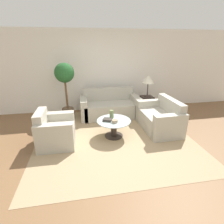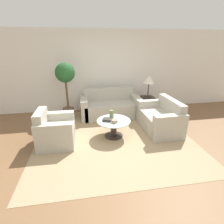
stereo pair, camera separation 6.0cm
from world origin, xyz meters
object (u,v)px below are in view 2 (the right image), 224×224
object	(u,v)px
bowl	(114,121)
vase	(112,114)
armchair	(54,132)
potted_plant	(66,80)
table_lamp	(149,80)
coffee_table	(114,126)
book_stack	(107,120)
loveseat	(161,119)
sofa_main	(110,107)

from	to	relation	value
bowl	vase	bearing A→B (deg)	94.22
armchair	potted_plant	xyz separation A→B (m)	(0.21, 1.55, 0.88)
table_lamp	coffee_table	bearing A→B (deg)	-135.32
coffee_table	vase	bearing A→B (deg)	98.87
armchair	vase	bearing A→B (deg)	-78.24
bowl	book_stack	world-z (taller)	bowl
table_lamp	potted_plant	size ratio (longest dim) A/B	0.40
loveseat	vase	size ratio (longest dim) A/B	6.93
sofa_main	book_stack	world-z (taller)	sofa_main
coffee_table	bowl	bearing A→B (deg)	-91.81
sofa_main	book_stack	xyz separation A→B (m)	(-0.28, -1.37, 0.17)
loveseat	bowl	bearing A→B (deg)	-78.18
bowl	sofa_main	bearing A→B (deg)	85.13
vase	book_stack	world-z (taller)	vase
coffee_table	sofa_main	bearing A→B (deg)	84.85
armchair	vase	xyz separation A→B (m)	(1.36, 0.26, 0.23)
table_lamp	vase	world-z (taller)	table_lamp
loveseat	potted_plant	world-z (taller)	potted_plant
loveseat	sofa_main	bearing A→B (deg)	-136.38
loveseat	bowl	distance (m)	1.36
loveseat	potted_plant	bearing A→B (deg)	-118.40
table_lamp	vase	xyz separation A→B (m)	(-1.36, -1.16, -0.59)
sofa_main	vase	xyz separation A→B (m)	(-0.15, -1.21, 0.24)
sofa_main	bowl	xyz separation A→B (m)	(-0.13, -1.50, 0.17)
sofa_main	bowl	size ratio (longest dim) A/B	12.58
loveseat	book_stack	distance (m)	1.49
sofa_main	armchair	xyz separation A→B (m)	(-1.51, -1.47, 0.00)
coffee_table	table_lamp	size ratio (longest dim) A/B	1.23
vase	book_stack	xyz separation A→B (m)	(-0.13, -0.16, -0.07)
book_stack	coffee_table	bearing A→B (deg)	22.64
sofa_main	loveseat	distance (m)	1.68
bowl	coffee_table	bearing A→B (deg)	88.19
potted_plant	loveseat	bearing A→B (deg)	-27.03
coffee_table	table_lamp	world-z (taller)	table_lamp
sofa_main	armchair	distance (m)	2.11
sofa_main	armchair	size ratio (longest dim) A/B	2.08
sofa_main	armchair	world-z (taller)	sofa_main
vase	armchair	bearing A→B (deg)	-169.01
sofa_main	coffee_table	bearing A→B (deg)	-95.15
armchair	vase	world-z (taller)	armchair
armchair	potted_plant	bearing A→B (deg)	-7.07
potted_plant	vase	distance (m)	1.84
bowl	loveseat	bearing A→B (deg)	13.19
sofa_main	potted_plant	bearing A→B (deg)	176.48
sofa_main	table_lamp	distance (m)	1.47
armchair	loveseat	world-z (taller)	loveseat
armchair	bowl	distance (m)	1.39
sofa_main	coffee_table	distance (m)	1.38
book_stack	potted_plant	bearing A→B (deg)	148.68
potted_plant	book_stack	bearing A→B (deg)	-54.91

